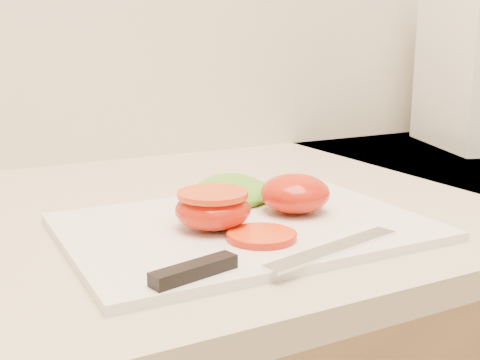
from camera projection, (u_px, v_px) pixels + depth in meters
name	position (u px, v px, depth m)	size (l,w,h in m)	color
cutting_board	(244.00, 227.00, 0.65)	(0.38, 0.27, 0.01)	white
tomato_half_dome	(295.00, 193.00, 0.68)	(0.08, 0.08, 0.04)	red
tomato_half_cut	(213.00, 208.00, 0.62)	(0.08, 0.08, 0.04)	red
tomato_slice_0	(262.00, 236.00, 0.59)	(0.07, 0.07, 0.01)	#FD530F
lettuce_leaf_0	(235.00, 191.00, 0.73)	(0.12, 0.09, 0.03)	#64BD32
knife	(253.00, 261.00, 0.52)	(0.27, 0.06, 0.01)	silver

